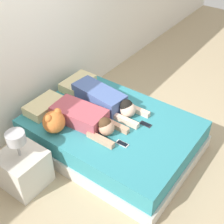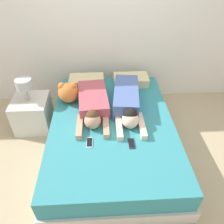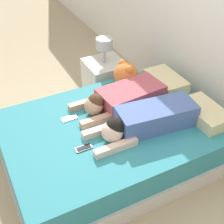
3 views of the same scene
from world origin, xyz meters
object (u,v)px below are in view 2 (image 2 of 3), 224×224
(bed, at_px, (112,134))
(cell_phone_left, at_px, (90,142))
(person_right, at_px, (127,102))
(plush_toy, at_px, (68,92))
(nightstand, at_px, (32,112))
(pillow_head_right, at_px, (131,80))
(pillow_head_left, at_px, (87,81))
(person_left, at_px, (93,104))
(cell_phone_right, at_px, (132,143))

(bed, xyz_separation_m, cell_phone_left, (-0.27, -0.35, 0.23))
(cell_phone_left, bearing_deg, person_right, 51.37)
(bed, distance_m, plush_toy, 0.83)
(nightstand, bearing_deg, plush_toy, -0.22)
(bed, distance_m, pillow_head_right, 0.99)
(pillow_head_left, bearing_deg, cell_phone_left, -86.72)
(pillow_head_left, xyz_separation_m, cell_phone_left, (0.07, -1.23, -0.06))
(person_left, relative_size, nightstand, 1.25)
(cell_phone_right, bearing_deg, bed, 116.76)
(bed, height_order, cell_phone_left, cell_phone_left)
(bed, distance_m, person_left, 0.47)
(pillow_head_right, relative_size, cell_phone_right, 3.34)
(pillow_head_right, bearing_deg, nightstand, -164.48)
(person_right, distance_m, cell_phone_left, 0.78)
(pillow_head_left, distance_m, plush_toy, 0.48)
(pillow_head_left, relative_size, pillow_head_right, 1.00)
(cell_phone_right, relative_size, nightstand, 0.19)
(pillow_head_right, relative_size, nightstand, 0.65)
(pillow_head_right, distance_m, cell_phone_right, 1.28)
(bed, bearing_deg, cell_phone_left, -127.84)
(pillow_head_left, distance_m, cell_phone_right, 1.38)
(person_left, bearing_deg, bed, -45.25)
(cell_phone_left, distance_m, cell_phone_right, 0.47)
(pillow_head_left, height_order, pillow_head_right, same)
(cell_phone_right, bearing_deg, plush_toy, 131.81)
(plush_toy, bearing_deg, person_right, -15.19)
(plush_toy, bearing_deg, cell_phone_left, -69.97)
(person_left, bearing_deg, pillow_head_right, 47.88)
(pillow_head_right, height_order, cell_phone_left, pillow_head_right)
(pillow_head_left, relative_size, person_left, 0.52)
(cell_phone_right, xyz_separation_m, plush_toy, (-0.77, 0.86, 0.14))
(person_right, bearing_deg, cell_phone_right, -91.35)
(pillow_head_left, bearing_deg, plush_toy, -118.98)
(cell_phone_left, bearing_deg, plush_toy, 110.03)
(plush_toy, height_order, nightstand, nightstand)
(person_right, height_order, cell_phone_right, person_right)
(bed, xyz_separation_m, person_right, (0.21, 0.26, 0.34))
(bed, xyz_separation_m, plush_toy, (-0.57, 0.47, 0.38))
(pillow_head_left, xyz_separation_m, cell_phone_right, (0.54, -1.27, -0.06))
(cell_phone_right, distance_m, nightstand, 1.59)
(person_left, height_order, cell_phone_right, person_left)
(bed, bearing_deg, nightstand, 157.44)
(pillow_head_left, height_order, plush_toy, plush_toy)
(cell_phone_left, bearing_deg, nightstand, 136.30)
(plush_toy, bearing_deg, pillow_head_right, 24.24)
(pillow_head_right, relative_size, cell_phone_left, 3.34)
(pillow_head_right, bearing_deg, cell_phone_left, -116.58)
(cell_phone_left, distance_m, nightstand, 1.20)
(pillow_head_left, distance_m, cell_phone_left, 1.23)
(nightstand, bearing_deg, bed, -22.56)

